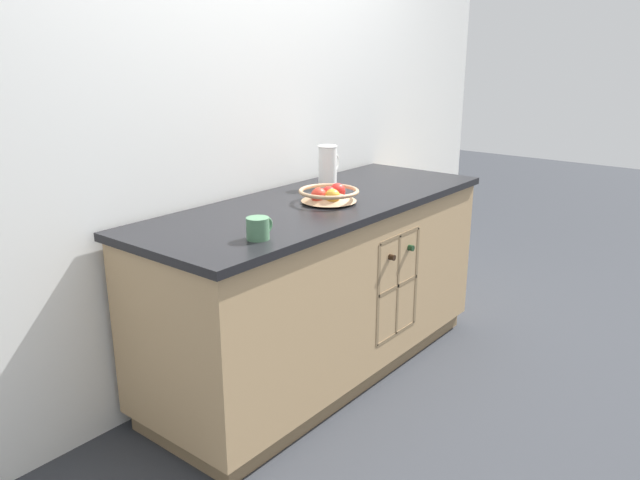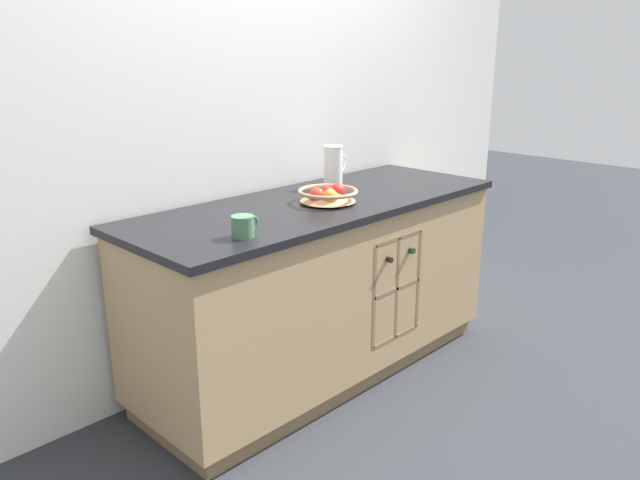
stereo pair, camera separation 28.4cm
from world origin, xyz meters
TOP-DOWN VIEW (x-y plane):
  - ground_plane at (0.00, 0.00)m, footprint 14.00×14.00m
  - back_wall at (0.00, 0.40)m, footprint 4.40×0.06m
  - kitchen_island at (0.00, -0.00)m, footprint 1.95×0.72m
  - fruit_bowl at (-0.01, -0.06)m, footprint 0.28×0.28m
  - white_pitcher at (0.26, 0.16)m, footprint 0.15×0.10m
  - ceramic_mug at (-0.63, -0.21)m, footprint 0.12×0.09m

SIDE VIEW (x-z plane):
  - ground_plane at x=0.00m, z-range 0.00..0.00m
  - kitchen_island at x=0.00m, z-range 0.01..0.90m
  - fruit_bowl at x=-0.01m, z-range 0.89..0.98m
  - ceramic_mug at x=-0.63m, z-range 0.89..0.98m
  - white_pitcher at x=0.26m, z-range 0.90..1.11m
  - back_wall at x=0.00m, z-range 0.00..2.55m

